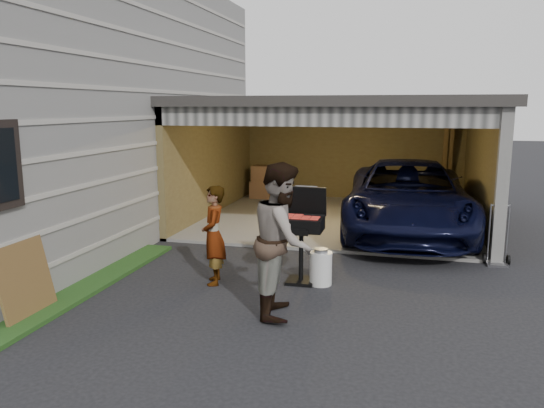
{
  "coord_description": "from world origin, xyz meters",
  "views": [
    {
      "loc": [
        2.33,
        -6.07,
        2.71
      ],
      "look_at": [
        0.23,
        2.1,
        1.15
      ],
      "focal_mm": 35.0,
      "sensor_mm": 36.0,
      "label": 1
    }
  ],
  "objects_px": {
    "minivan": "(407,200)",
    "man": "(283,240)",
    "plywood_panel": "(24,279)",
    "woman": "(214,235)",
    "bbq_grill": "(302,227)",
    "hand_truck": "(497,253)",
    "propane_tank": "(321,268)"
  },
  "relations": [
    {
      "from": "hand_truck",
      "to": "minivan",
      "type": "bearing_deg",
      "value": 127.27
    },
    {
      "from": "man",
      "to": "hand_truck",
      "type": "height_order",
      "value": "man"
    },
    {
      "from": "plywood_panel",
      "to": "woman",
      "type": "bearing_deg",
      "value": 44.59
    },
    {
      "from": "woman",
      "to": "propane_tank",
      "type": "relative_size",
      "value": 2.98
    },
    {
      "from": "minivan",
      "to": "bbq_grill",
      "type": "xyz_separation_m",
      "value": [
        -1.56,
        -3.63,
        0.12
      ]
    },
    {
      "from": "plywood_panel",
      "to": "hand_truck",
      "type": "bearing_deg",
      "value": 32.45
    },
    {
      "from": "bbq_grill",
      "to": "woman",
      "type": "bearing_deg",
      "value": -162.9
    },
    {
      "from": "minivan",
      "to": "plywood_panel",
      "type": "bearing_deg",
      "value": -131.01
    },
    {
      "from": "minivan",
      "to": "propane_tank",
      "type": "height_order",
      "value": "minivan"
    },
    {
      "from": "bbq_grill",
      "to": "minivan",
      "type": "bearing_deg",
      "value": 66.74
    },
    {
      "from": "propane_tank",
      "to": "hand_truck",
      "type": "height_order",
      "value": "hand_truck"
    },
    {
      "from": "minivan",
      "to": "man",
      "type": "relative_size",
      "value": 2.7
    },
    {
      "from": "woman",
      "to": "propane_tank",
      "type": "distance_m",
      "value": 1.72
    },
    {
      "from": "man",
      "to": "propane_tank",
      "type": "distance_m",
      "value": 1.5
    },
    {
      "from": "bbq_grill",
      "to": "propane_tank",
      "type": "height_order",
      "value": "bbq_grill"
    },
    {
      "from": "plywood_panel",
      "to": "hand_truck",
      "type": "distance_m",
      "value": 7.47
    },
    {
      "from": "hand_truck",
      "to": "man",
      "type": "bearing_deg",
      "value": -137.23
    },
    {
      "from": "minivan",
      "to": "woman",
      "type": "xyz_separation_m",
      "value": [
        -2.86,
        -4.03,
        0.01
      ]
    },
    {
      "from": "minivan",
      "to": "hand_truck",
      "type": "distance_m",
      "value": 2.51
    },
    {
      "from": "woman",
      "to": "plywood_panel",
      "type": "height_order",
      "value": "woman"
    },
    {
      "from": "woman",
      "to": "hand_truck",
      "type": "xyz_separation_m",
      "value": [
        4.4,
        2.13,
        -0.56
      ]
    },
    {
      "from": "hand_truck",
      "to": "plywood_panel",
      "type": "bearing_deg",
      "value": -149.33
    },
    {
      "from": "bbq_grill",
      "to": "plywood_panel",
      "type": "height_order",
      "value": "bbq_grill"
    },
    {
      "from": "minivan",
      "to": "hand_truck",
      "type": "bearing_deg",
      "value": -53.11
    },
    {
      "from": "plywood_panel",
      "to": "minivan",
      "type": "bearing_deg",
      "value": 51.15
    },
    {
      "from": "man",
      "to": "minivan",
      "type": "bearing_deg",
      "value": -25.32
    },
    {
      "from": "man",
      "to": "bbq_grill",
      "type": "bearing_deg",
      "value": -7.59
    },
    {
      "from": "man",
      "to": "woman",
      "type": "bearing_deg",
      "value": 46.9
    },
    {
      "from": "bbq_grill",
      "to": "plywood_panel",
      "type": "bearing_deg",
      "value": -144.59
    },
    {
      "from": "man",
      "to": "plywood_panel",
      "type": "relative_size",
      "value": 1.95
    },
    {
      "from": "minivan",
      "to": "plywood_panel",
      "type": "xyz_separation_m",
      "value": [
        -4.76,
        -5.91,
        -0.24
      ]
    },
    {
      "from": "plywood_panel",
      "to": "hand_truck",
      "type": "relative_size",
      "value": 0.97
    }
  ]
}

